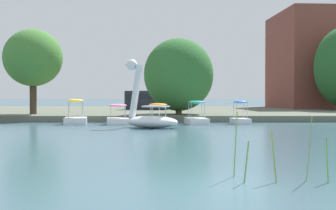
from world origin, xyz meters
name	(u,v)px	position (x,y,z in m)	size (l,w,h in m)	color
ground_plane	(227,188)	(0.00, 0.00, 0.00)	(424.56, 424.56, 0.00)	#385966
shore_bank_far	(180,112)	(0.00, 35.74, 0.23)	(156.05, 27.35, 0.46)	#5B6051
swan_boat	(148,114)	(-2.39, 16.82, 0.84)	(3.62, 2.67, 4.10)	white
pedal_boat_blue	(240,117)	(3.64, 20.49, 0.47)	(1.24, 1.83, 1.59)	white
pedal_boat_teal	(196,118)	(0.67, 20.32, 0.42)	(1.60, 2.53, 1.58)	white
pedal_boat_orange	(158,117)	(-1.91, 20.38, 0.45)	(1.47, 2.18, 1.40)	white
pedal_boat_pink	(117,118)	(-4.58, 20.08, 0.39)	(1.75, 2.54, 1.36)	white
pedal_boat_yellow	(75,118)	(-7.45, 20.27, 0.41)	(1.79, 2.49, 1.68)	white
tree_broadleaf_behind_dock	(32,58)	(-11.74, 24.97, 4.82)	(6.46, 6.57, 6.60)	#423323
tree_willow_near_path	(178,75)	(-0.41, 24.99, 3.53)	(7.48, 7.42, 5.89)	brown
parked_van	(147,99)	(-3.32, 35.62, 1.50)	(4.62, 2.57, 1.92)	#1E232D
reed_clump_foreground	(296,155)	(1.65, 0.69, 0.60)	(3.74, 1.05, 1.56)	#669942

